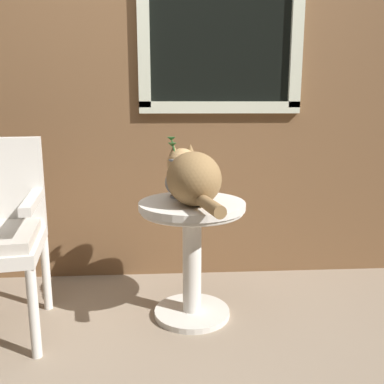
{
  "coord_description": "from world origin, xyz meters",
  "views": [
    {
      "loc": [
        0.03,
        -1.72,
        1.07
      ],
      "look_at": [
        0.16,
        0.26,
        0.66
      ],
      "focal_mm": 38.67,
      "sensor_mm": 36.0,
      "label": 1
    }
  ],
  "objects": [
    {
      "name": "ground_plane",
      "position": [
        0.0,
        0.0,
        0.0
      ],
      "size": [
        6.0,
        6.0,
        0.0
      ],
      "primitive_type": "plane",
      "color": "gray"
    },
    {
      "name": "cat",
      "position": [
        0.16,
        0.22,
        0.74
      ],
      "size": [
        0.32,
        0.63,
        0.27
      ],
      "color": "olive",
      "rests_on": "wicker_side_table"
    },
    {
      "name": "pewter_vase_with_ivy",
      "position": [
        0.09,
        0.37,
        0.71
      ],
      "size": [
        0.13,
        0.13,
        0.31
      ],
      "color": "slate",
      "rests_on": "wicker_side_table"
    },
    {
      "name": "wicker_side_table",
      "position": [
        0.16,
        0.26,
        0.42
      ],
      "size": [
        0.53,
        0.53,
        0.61
      ],
      "color": "silver",
      "rests_on": "ground_plane"
    },
    {
      "name": "back_wall",
      "position": [
        0.01,
        0.83,
        1.31
      ],
      "size": [
        4.0,
        0.07,
        2.6
      ],
      "color": "brown",
      "rests_on": "ground_plane"
    }
  ]
}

